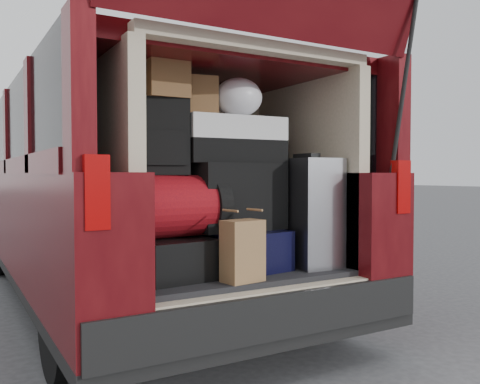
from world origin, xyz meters
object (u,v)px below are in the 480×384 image
at_px(twotone_duffel, 231,140).
at_px(kraft_bag, 243,251).
at_px(red_duffel, 176,206).
at_px(backpack, 160,137).
at_px(black_soft_case, 235,196).
at_px(black_hardshell, 166,257).
at_px(navy_hardshell, 237,249).
at_px(silver_roller, 306,212).

bearing_deg(twotone_duffel, kraft_bag, -108.13).
relative_size(red_duffel, twotone_duffel, 0.86).
bearing_deg(red_duffel, backpack, 137.45).
bearing_deg(black_soft_case, black_hardshell, -179.72).
relative_size(black_hardshell, backpack, 1.30).
bearing_deg(red_duffel, navy_hardshell, -0.97).
bearing_deg(black_hardshell, kraft_bag, -53.37).
relative_size(silver_roller, kraft_bag, 2.04).
xyz_separation_m(kraft_bag, red_duffel, (-0.24, 0.30, 0.22)).
bearing_deg(red_duffel, twotone_duffel, 7.34).
xyz_separation_m(red_duffel, black_soft_case, (0.39, 0.04, 0.04)).
bearing_deg(backpack, twotone_duffel, 9.11).
bearing_deg(navy_hardshell, silver_roller, -22.17).
xyz_separation_m(navy_hardshell, kraft_bag, (-0.15, -0.32, 0.04)).
relative_size(navy_hardshell, backpack, 1.28).
height_order(black_hardshell, silver_roller, silver_roller).
relative_size(black_hardshell, red_duffel, 1.03).
bearing_deg(twotone_duffel, navy_hardshell, -75.05).
distance_m(red_duffel, black_soft_case, 0.39).
xyz_separation_m(silver_roller, black_soft_case, (-0.42, 0.12, 0.10)).
xyz_separation_m(black_hardshell, kraft_bag, (0.28, -0.32, 0.05)).
distance_m(navy_hardshell, red_duffel, 0.47).
xyz_separation_m(black_hardshell, black_soft_case, (0.43, 0.02, 0.31)).
xyz_separation_m(silver_roller, twotone_duffel, (-0.43, 0.15, 0.42)).
bearing_deg(kraft_bag, navy_hardshell, 55.83).
distance_m(navy_hardshell, kraft_bag, 0.35).
bearing_deg(navy_hardshell, black_soft_case, 90.16).
height_order(navy_hardshell, silver_roller, silver_roller).
distance_m(kraft_bag, black_soft_case, 0.45).
height_order(navy_hardshell, black_soft_case, black_soft_case).
height_order(black_hardshell, black_soft_case, black_soft_case).
relative_size(silver_roller, black_soft_case, 1.20).
height_order(black_soft_case, twotone_duffel, twotone_duffel).
relative_size(navy_hardshell, red_duffel, 1.01).
height_order(kraft_bag, red_duffel, red_duffel).
relative_size(backpack, twotone_duffel, 0.68).
height_order(red_duffel, black_soft_case, black_soft_case).
relative_size(black_soft_case, twotone_duffel, 0.90).
relative_size(navy_hardshell, twotone_duffel, 0.87).
xyz_separation_m(navy_hardshell, black_soft_case, (-0.00, 0.02, 0.30)).
bearing_deg(red_duffel, kraft_bag, -55.08).
height_order(navy_hardshell, twotone_duffel, twotone_duffel).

